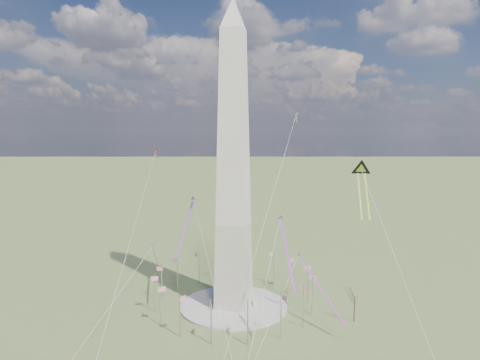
# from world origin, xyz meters

# --- Properties ---
(ground) EXTENTS (2000.00, 2000.00, 0.00)m
(ground) POSITION_xyz_m (0.00, 0.00, 0.00)
(ground) COLOR #576633
(ground) RESTS_ON ground
(plaza) EXTENTS (36.00, 36.00, 0.80)m
(plaza) POSITION_xyz_m (0.00, 0.00, 0.40)
(plaza) COLOR #ACA79D
(plaza) RESTS_ON ground
(washington_monument) EXTENTS (15.56, 15.56, 100.00)m
(washington_monument) POSITION_xyz_m (0.00, 0.00, 47.95)
(washington_monument) COLOR beige
(washington_monument) RESTS_ON plaza
(flagpole_ring) EXTENTS (54.40, 54.40, 13.00)m
(flagpole_ring) POSITION_xyz_m (-0.00, -0.00, 7.27)
(flagpole_ring) COLOR silver
(flagpole_ring) RESTS_ON ground
(tree_near) EXTENTS (6.93, 6.93, 12.12)m
(tree_near) POSITION_xyz_m (39.21, -2.18, 8.64)
(tree_near) COLOR #4E392F
(tree_near) RESTS_ON ground
(kite_delta_black) EXTENTS (7.14, 19.14, 15.89)m
(kite_delta_black) POSITION_xyz_m (40.28, 3.64, 46.31)
(kite_delta_black) COLOR black
(kite_delta_black) RESTS_ON ground
(kite_diamond_purple) EXTENTS (1.56, 2.87, 8.93)m
(kite_diamond_purple) POSITION_xyz_m (-27.72, -1.35, 19.54)
(kite_diamond_purple) COLOR navy
(kite_diamond_purple) RESTS_ON ground
(kite_streamer_left) EXTENTS (8.43, 22.73, 16.09)m
(kite_streamer_left) POSITION_xyz_m (18.64, -13.22, 27.24)
(kite_streamer_left) COLOR #ED2545
(kite_streamer_left) RESTS_ON ground
(kite_streamer_mid) EXTENTS (3.89, 22.89, 15.73)m
(kite_streamer_mid) POSITION_xyz_m (-15.82, -0.22, 30.05)
(kite_streamer_mid) COLOR #ED2545
(kite_streamer_mid) RESTS_ON ground
(kite_streamer_right) EXTENTS (16.34, 17.84, 15.69)m
(kite_streamer_right) POSITION_xyz_m (26.64, -4.85, 14.05)
(kite_streamer_right) COLOR #ED2545
(kite_streamer_right) RESTS_ON ground
(kite_small_red) EXTENTS (1.70, 2.45, 5.10)m
(kite_small_red) POSITION_xyz_m (-44.93, 40.08, 50.53)
(kite_small_red) COLOR red
(kite_small_red) RESTS_ON ground
(kite_small_white) EXTENTS (1.06, 1.64, 3.99)m
(kite_small_white) POSITION_xyz_m (15.20, 49.71, 65.82)
(kite_small_white) COLOR white
(kite_small_white) RESTS_ON ground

